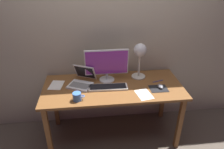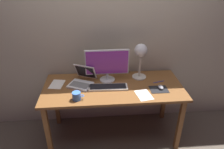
# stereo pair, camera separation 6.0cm
# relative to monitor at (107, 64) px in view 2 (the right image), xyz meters

# --- Properties ---
(ground_plane) EXTENTS (4.80, 4.80, 0.00)m
(ground_plane) POSITION_rel_monitor_xyz_m (0.06, -0.15, -0.96)
(ground_plane) COLOR brown
(ground_plane) RESTS_ON ground
(back_wall) EXTENTS (4.80, 0.06, 2.60)m
(back_wall) POSITION_rel_monitor_xyz_m (0.06, 0.25, 0.34)
(back_wall) COLOR #B2A893
(back_wall) RESTS_ON ground
(desk) EXTENTS (1.60, 0.70, 0.74)m
(desk) POSITION_rel_monitor_xyz_m (0.06, -0.15, -0.30)
(desk) COLOR brown
(desk) RESTS_ON ground
(monitor) EXTENTS (0.51, 0.18, 0.39)m
(monitor) POSITION_rel_monitor_xyz_m (0.00, 0.00, 0.00)
(monitor) COLOR silver
(monitor) RESTS_ON desk
(keyboard_main) EXTENTS (0.44, 0.15, 0.03)m
(keyboard_main) POSITION_rel_monitor_xyz_m (-0.00, -0.18, -0.21)
(keyboard_main) COLOR silver
(keyboard_main) RESTS_ON desk
(laptop) EXTENTS (0.36, 0.37, 0.21)m
(laptop) POSITION_rel_monitor_xyz_m (-0.29, -0.05, -0.16)
(laptop) COLOR silver
(laptop) RESTS_ON desk
(desk_lamp) EXTENTS (0.17, 0.17, 0.43)m
(desk_lamp) POSITION_rel_monitor_xyz_m (0.40, 0.04, 0.10)
(desk_lamp) COLOR beige
(desk_lamp) RESTS_ON desk
(mousepad) EXTENTS (0.20, 0.16, 0.00)m
(mousepad) POSITION_rel_monitor_xyz_m (0.56, -0.26, -0.22)
(mousepad) COLOR black
(mousepad) RESTS_ON desk
(mouse) EXTENTS (0.06, 0.10, 0.03)m
(mouse) POSITION_rel_monitor_xyz_m (0.59, -0.24, -0.20)
(mouse) COLOR slate
(mouse) RESTS_ON mousepad
(coffee_mug) EXTENTS (0.12, 0.09, 0.09)m
(coffee_mug) POSITION_rel_monitor_xyz_m (-0.34, -0.38, -0.17)
(coffee_mug) COLOR #3F72CC
(coffee_mug) RESTS_ON desk
(paper_sheet_near_mouse) EXTENTS (0.18, 0.23, 0.00)m
(paper_sheet_near_mouse) POSITION_rel_monitor_xyz_m (0.37, -0.36, -0.22)
(paper_sheet_near_mouse) COLOR white
(paper_sheet_near_mouse) RESTS_ON desk
(paper_sheet_by_keyboard) EXTENTS (0.18, 0.23, 0.00)m
(paper_sheet_by_keyboard) POSITION_rel_monitor_xyz_m (-0.59, -0.05, -0.22)
(paper_sheet_by_keyboard) COLOR white
(paper_sheet_by_keyboard) RESTS_ON desk
(pen) EXTENTS (0.14, 0.05, 0.01)m
(pen) POSITION_rel_monitor_xyz_m (0.61, -0.10, -0.21)
(pen) COLOR #2633A5
(pen) RESTS_ON desk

